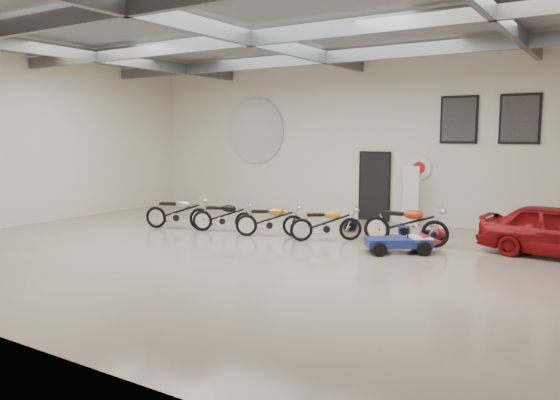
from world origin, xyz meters
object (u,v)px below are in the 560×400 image
Objects in this scene: motorcycle_silver at (178,212)px; motorcycle_yellow at (326,223)px; go_kart at (405,239)px; motorcycle_gold at (270,219)px; banner_stand at (411,196)px; motorcycle_black at (223,215)px; motorcycle_red at (405,223)px.

motorcycle_silver is 1.08× the size of motorcycle_yellow.
motorcycle_gold is at bearing 144.27° from go_kart.
banner_stand is at bearing 25.12° from motorcycle_gold.
motorcycle_silver is at bearing 175.18° from motorcycle_black.
motorcycle_yellow is (-1.08, -3.29, -0.44)m from banner_stand.
motorcycle_silver is 1.41m from motorcycle_black.
banner_stand reaches higher than motorcycle_yellow.
banner_stand is 4.43m from motorcycle_gold.
motorcycle_silver is at bearing 148.50° from go_kart.
banner_stand is at bearing 71.76° from go_kart.
motorcycle_red reaches higher than motorcycle_silver.
motorcycle_black is at bearing 149.72° from motorcycle_yellow.
go_kart is (1.09, -3.59, -0.58)m from banner_stand.
banner_stand reaches higher than motorcycle_black.
go_kart is (6.54, 0.42, -0.18)m from motorcycle_silver.
motorcycle_red is (0.80, -2.72, -0.37)m from banner_stand.
motorcycle_black is at bearing -174.85° from motorcycle_red.
banner_stand is 2.86m from motorcycle_red.
motorcycle_red reaches higher than motorcycle_gold.
motorcycle_silver is 6.56m from go_kart.
motorcycle_black is 1.48m from motorcycle_gold.
motorcycle_red is at bearing 73.47° from go_kart.
motorcycle_gold is 0.87× the size of motorcycle_red.
banner_stand is at bearing 22.43° from motorcycle_black.
motorcycle_yellow reaches higher than go_kart.
banner_stand is at bearing 18.12° from motorcycle_silver.
motorcycle_silver is at bearing 152.15° from motorcycle_yellow.
motorcycle_red is (1.88, 0.57, 0.06)m from motorcycle_yellow.
motorcycle_gold is 1.00× the size of go_kart.
motorcycle_black is at bearing 155.31° from motorcycle_gold.
motorcycle_silver is 1.08× the size of go_kart.
motorcycle_silver reaches higher than motorcycle_black.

